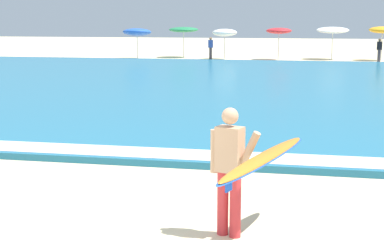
{
  "coord_description": "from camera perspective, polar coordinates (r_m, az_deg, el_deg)",
  "views": [
    {
      "loc": [
        2.34,
        -6.11,
        2.86
      ],
      "look_at": [
        0.39,
        3.63,
        1.1
      ],
      "focal_mm": 53.67,
      "sensor_mm": 36.0,
      "label": 1
    }
  ],
  "objects": [
    {
      "name": "sea",
      "position": [
        24.75,
        5.82,
        3.52
      ],
      "size": [
        120.0,
        28.0,
        0.14
      ],
      "primitive_type": "cube",
      "color": "teal",
      "rests_on": "ground"
    },
    {
      "name": "surf_foam",
      "position": [
        11.65,
        -0.6,
        -3.42
      ],
      "size": [
        120.0,
        0.92,
        0.01
      ],
      "primitive_type": "cube",
      "color": "white",
      "rests_on": "sea"
    },
    {
      "name": "surfer_with_board",
      "position": [
        7.43,
        5.23,
        -4.29
      ],
      "size": [
        1.28,
        2.45,
        1.73
      ],
      "color": "red",
      "rests_on": "ground"
    },
    {
      "name": "beach_umbrella_0",
      "position": [
        41.83,
        -5.48,
        8.69
      ],
      "size": [
        2.05,
        2.07,
        2.24
      ],
      "color": "beige",
      "rests_on": "ground"
    },
    {
      "name": "beach_umbrella_1",
      "position": [
        43.03,
        -0.84,
        8.97
      ],
      "size": [
        2.17,
        2.18,
        2.27
      ],
      "color": "beige",
      "rests_on": "ground"
    },
    {
      "name": "beach_umbrella_2",
      "position": [
        41.07,
        3.26,
        8.66
      ],
      "size": [
        1.76,
        1.76,
        2.16
      ],
      "color": "beige",
      "rests_on": "ground"
    },
    {
      "name": "beach_umbrella_3",
      "position": [
        40.92,
        8.63,
        8.76
      ],
      "size": [
        1.77,
        1.78,
        2.25
      ],
      "color": "beige",
      "rests_on": "ground"
    },
    {
      "name": "beach_umbrella_4",
      "position": [
        42.08,
        13.81,
        8.67
      ],
      "size": [
        2.26,
        2.29,
        2.37
      ],
      "color": "beige",
      "rests_on": "ground"
    },
    {
      "name": "beach_umbrella_5",
      "position": [
        41.91,
        18.41,
        8.49
      ],
      "size": [
        1.82,
        1.84,
        2.37
      ],
      "color": "beige",
      "rests_on": "ground"
    },
    {
      "name": "beachgoer_near_row_left",
      "position": [
        40.76,
        1.86,
        7.2
      ],
      "size": [
        0.32,
        0.2,
        1.58
      ],
      "color": "#383842",
      "rests_on": "ground"
    },
    {
      "name": "beachgoer_near_row_right",
      "position": [
        39.93,
        18.11,
        6.66
      ],
      "size": [
        0.32,
        0.2,
        1.58
      ],
      "color": "#383842",
      "rests_on": "ground"
    }
  ]
}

